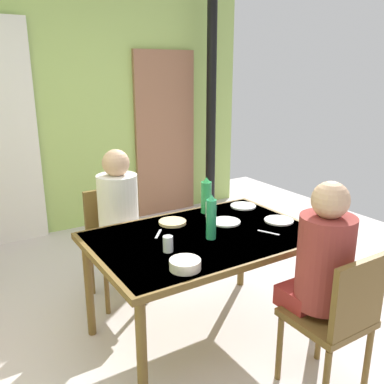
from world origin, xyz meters
TOP-DOWN VIEW (x-y plane):
  - ground_plane at (0.00, 0.00)m, footprint 6.72×6.72m
  - wall_back at (0.00, 2.58)m, footprint 4.77×0.10m
  - door_wooden at (1.34, 2.50)m, footprint 0.80×0.05m
  - stove_pipe_column at (1.84, 2.23)m, footprint 0.12×0.12m
  - dining_table at (0.29, 0.05)m, footprint 1.45×0.97m
  - chair_near_diner at (0.60, -0.79)m, footprint 0.40×0.40m
  - chair_far_diner at (-0.01, 0.89)m, footprint 0.40×0.40m
  - person_near_diner at (0.60, -0.65)m, footprint 0.30×0.37m
  - person_far_diner at (-0.01, 0.75)m, footprint 0.30×0.37m
  - water_bottle_green_near at (0.54, 0.41)m, footprint 0.08×0.08m
  - water_bottle_green_far at (0.29, -0.02)m, footprint 0.06×0.06m
  - serving_bowl_center at (-0.06, -0.30)m, footprint 0.17×0.17m
  - dinner_plate_near_left at (0.87, 0.37)m, footprint 0.20×0.20m
  - dinner_plate_near_right at (0.88, -0.02)m, footprint 0.20×0.20m
  - dinner_plate_far_center at (0.54, 0.15)m, footprint 0.20×0.20m
  - drinking_glass_by_near_diner at (0.52, 0.32)m, footprint 0.06×0.06m
  - drinking_glass_by_far_diner at (-0.03, -0.05)m, footprint 0.06×0.06m
  - bread_plate_sliced at (0.22, 0.34)m, footprint 0.19×0.19m
  - cutlery_knife_near at (0.66, -0.15)m, footprint 0.08×0.14m
  - cutlery_fork_near at (0.04, 0.21)m, footprint 0.11×0.13m

SIDE VIEW (x-z plane):
  - ground_plane at x=0.00m, z-range 0.00..0.00m
  - chair_near_diner at x=0.60m, z-range 0.06..0.93m
  - chair_far_diner at x=-0.01m, z-range 0.06..0.93m
  - dining_table at x=0.29m, z-range 0.30..1.05m
  - cutlery_knife_near at x=0.66m, z-range 0.75..0.75m
  - cutlery_fork_near at x=0.04m, z-range 0.75..0.75m
  - dinner_plate_near_left at x=0.87m, z-range 0.75..0.76m
  - dinner_plate_near_right at x=0.88m, z-range 0.75..0.76m
  - dinner_plate_far_center at x=0.54m, z-range 0.75..0.76m
  - bread_plate_sliced at x=0.22m, z-range 0.75..0.77m
  - serving_bowl_center at x=-0.06m, z-range 0.75..0.80m
  - person_near_diner at x=0.60m, z-range 0.40..1.17m
  - person_far_diner at x=-0.01m, z-range 0.40..1.17m
  - drinking_glass_by_far_diner at x=-0.03m, z-range 0.75..0.84m
  - drinking_glass_by_near_diner at x=0.52m, z-range 0.75..0.85m
  - water_bottle_green_near at x=0.54m, z-range 0.74..1.01m
  - water_bottle_green_far at x=0.29m, z-range 0.74..1.03m
  - door_wooden at x=1.34m, z-range 0.00..2.00m
  - wall_back at x=0.00m, z-range 0.00..2.71m
  - stove_pipe_column at x=1.84m, z-range 0.00..2.71m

